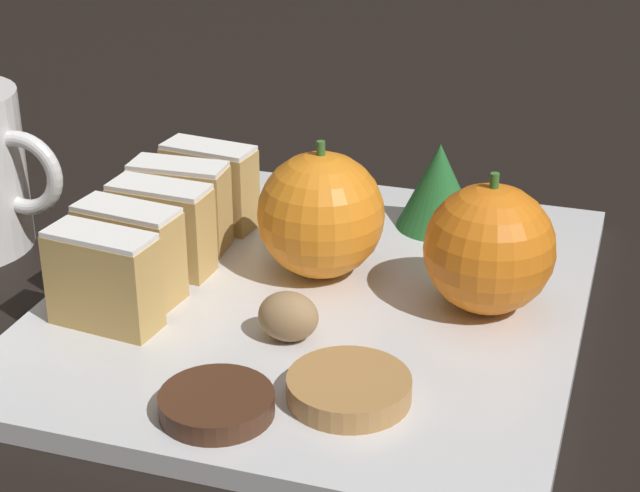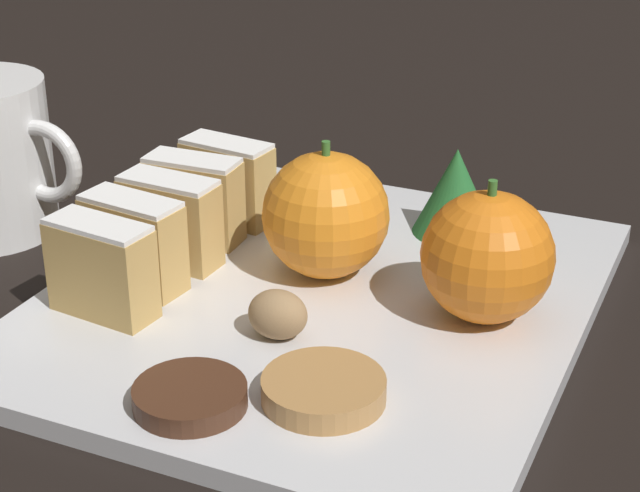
{
  "view_description": "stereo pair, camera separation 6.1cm",
  "coord_description": "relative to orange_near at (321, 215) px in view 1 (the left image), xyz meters",
  "views": [
    {
      "loc": [
        0.17,
        -0.52,
        0.3
      ],
      "look_at": [
        0.0,
        0.0,
        0.04
      ],
      "focal_mm": 60.0,
      "sensor_mm": 36.0,
      "label": 1
    },
    {
      "loc": [
        0.22,
        -0.5,
        0.3
      ],
      "look_at": [
        0.0,
        0.0,
        0.04
      ],
      "focal_mm": 60.0,
      "sensor_mm": 36.0,
      "label": 2
    }
  ],
  "objects": [
    {
      "name": "stollen_slice_third",
      "position": [
        -0.09,
        -0.03,
        -0.01
      ],
      "size": [
        0.06,
        0.03,
        0.06
      ],
      "color": "tan",
      "rests_on": "serving_platter"
    },
    {
      "name": "chocolate_cookie",
      "position": [
        -0.0,
        -0.16,
        -0.03
      ],
      "size": [
        0.06,
        0.06,
        0.01
      ],
      "color": "#472819",
      "rests_on": "serving_platter"
    },
    {
      "name": "walnut",
      "position": [
        0.01,
        -0.08,
        -0.02
      ],
      "size": [
        0.03,
        0.03,
        0.03
      ],
      "color": "#9E7A51",
      "rests_on": "serving_platter"
    },
    {
      "name": "evergreen_sprig",
      "position": [
        0.05,
        0.09,
        -0.01
      ],
      "size": [
        0.05,
        0.05,
        0.06
      ],
      "color": "#23662D",
      "rests_on": "serving_platter"
    },
    {
      "name": "serving_platter",
      "position": [
        0.01,
        -0.03,
        -0.04
      ],
      "size": [
        0.3,
        0.34,
        0.01
      ],
      "color": "silver",
      "rests_on": "ground_plane"
    },
    {
      "name": "stollen_slice_front",
      "position": [
        -0.09,
        -0.1,
        -0.01
      ],
      "size": [
        0.06,
        0.03,
        0.06
      ],
      "color": "tan",
      "rests_on": "serving_platter"
    },
    {
      "name": "stollen_slice_fourth",
      "position": [
        -0.1,
        0.01,
        -0.01
      ],
      "size": [
        0.06,
        0.03,
        0.06
      ],
      "color": "tan",
      "rests_on": "serving_platter"
    },
    {
      "name": "stollen_slice_second",
      "position": [
        -0.1,
        -0.06,
        -0.01
      ],
      "size": [
        0.06,
        0.03,
        0.06
      ],
      "color": "tan",
      "rests_on": "serving_platter"
    },
    {
      "name": "ground_plane",
      "position": [
        0.01,
        -0.03,
        -0.05
      ],
      "size": [
        6.0,
        6.0,
        0.0
      ],
      "primitive_type": "plane",
      "color": "black"
    },
    {
      "name": "gingerbread_cookie",
      "position": [
        0.05,
        -0.13,
        -0.03
      ],
      "size": [
        0.06,
        0.06,
        0.01
      ],
      "color": "#B27F47",
      "rests_on": "serving_platter"
    },
    {
      "name": "orange_near",
      "position": [
        0.0,
        0.0,
        0.0
      ],
      "size": [
        0.08,
        0.08,
        0.08
      ],
      "color": "orange",
      "rests_on": "serving_platter"
    },
    {
      "name": "stollen_slice_fifth",
      "position": [
        -0.09,
        0.05,
        -0.01
      ],
      "size": [
        0.06,
        0.03,
        0.06
      ],
      "color": "tan",
      "rests_on": "serving_platter"
    },
    {
      "name": "orange_far",
      "position": [
        0.1,
        -0.01,
        -0.0
      ],
      "size": [
        0.07,
        0.07,
        0.08
      ],
      "color": "orange",
      "rests_on": "serving_platter"
    }
  ]
}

